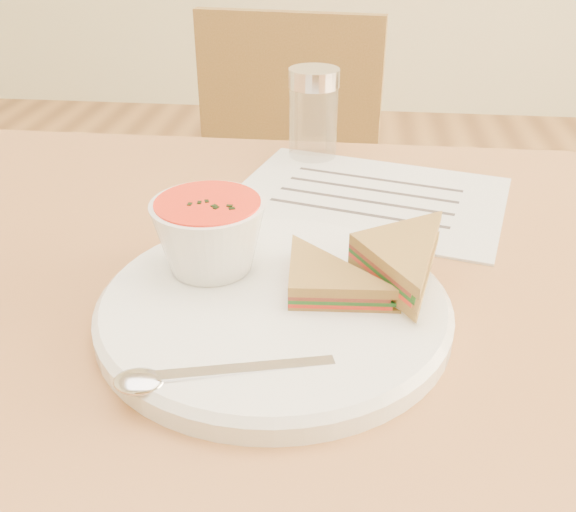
% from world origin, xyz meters
% --- Properties ---
extents(dining_table, '(1.00, 0.70, 0.75)m').
position_xyz_m(dining_table, '(0.00, 0.00, 0.38)').
color(dining_table, olive).
rests_on(dining_table, floor).
extents(chair_far, '(0.43, 0.43, 0.87)m').
position_xyz_m(chair_far, '(-0.07, 0.58, 0.43)').
color(chair_far, brown).
rests_on(chair_far, floor).
extents(plate, '(0.40, 0.40, 0.02)m').
position_xyz_m(plate, '(0.03, -0.10, 0.76)').
color(plate, white).
rests_on(plate, dining_table).
extents(soup_bowl, '(0.13, 0.13, 0.07)m').
position_xyz_m(soup_bowl, '(-0.04, -0.06, 0.80)').
color(soup_bowl, white).
rests_on(soup_bowl, plate).
extents(sandwich_half_a, '(0.10, 0.10, 0.03)m').
position_xyz_m(sandwich_half_a, '(0.04, -0.13, 0.78)').
color(sandwich_half_a, '#A57E3A').
rests_on(sandwich_half_a, plate).
extents(sandwich_half_b, '(0.14, 0.14, 0.03)m').
position_xyz_m(sandwich_half_b, '(0.09, -0.05, 0.79)').
color(sandwich_half_b, '#A57E3A').
rests_on(sandwich_half_b, plate).
extents(spoon, '(0.19, 0.09, 0.01)m').
position_xyz_m(spoon, '(-0.00, -0.21, 0.77)').
color(spoon, silver).
rests_on(spoon, plate).
extents(paper_menu, '(0.37, 0.31, 0.00)m').
position_xyz_m(paper_menu, '(0.11, 0.16, 0.75)').
color(paper_menu, silver).
rests_on(paper_menu, dining_table).
extents(condiment_shaker, '(0.08, 0.08, 0.12)m').
position_xyz_m(condiment_shaker, '(0.03, 0.29, 0.81)').
color(condiment_shaker, silver).
rests_on(condiment_shaker, dining_table).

